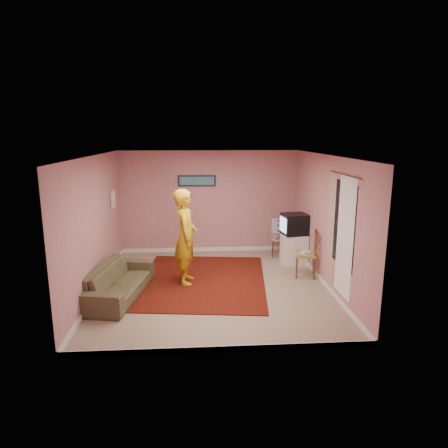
{
  "coord_description": "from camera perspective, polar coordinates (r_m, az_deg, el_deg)",
  "views": [
    {
      "loc": [
        -0.31,
        -7.54,
        2.99
      ],
      "look_at": [
        0.25,
        0.6,
        1.15
      ],
      "focal_mm": 32.0,
      "sensor_mm": 36.0,
      "label": 1
    }
  ],
  "objects": [
    {
      "name": "picture_back",
      "position": [
        10.07,
        -3.89,
        6.18
      ],
      "size": [
        0.95,
        0.04,
        0.28
      ],
      "color": "#16193C",
      "rests_on": "wall_back"
    },
    {
      "name": "window",
      "position": [
        7.28,
        16.67,
        -0.05
      ],
      "size": [
        0.01,
        1.1,
        1.5
      ],
      "primitive_type": "cube",
      "color": "black",
      "rests_on": "wall_right"
    },
    {
      "name": "baseboard_front",
      "position": [
        5.86,
        -0.42,
        -17.45
      ],
      "size": [
        4.5,
        0.02,
        0.1
      ],
      "primitive_type": "cube",
      "color": "silver",
      "rests_on": "ground"
    },
    {
      "name": "tv_cabinet",
      "position": [
        9.54,
        9.93,
        -3.52
      ],
      "size": [
        0.56,
        0.51,
        0.71
      ],
      "primitive_type": "cube",
      "color": "white",
      "rests_on": "ground"
    },
    {
      "name": "wall_left",
      "position": [
        7.97,
        -17.95,
        -0.16
      ],
      "size": [
        0.02,
        5.0,
        2.6
      ],
      "primitive_type": "cube",
      "color": "tan",
      "rests_on": "ground"
    },
    {
      "name": "baseboard_back",
      "position": [
        10.46,
        -2.1,
        -3.62
      ],
      "size": [
        4.5,
        0.02,
        0.1
      ],
      "primitive_type": "cube",
      "color": "silver",
      "rests_on": "ground"
    },
    {
      "name": "wall_front",
      "position": [
        5.33,
        -0.43,
        -5.8
      ],
      "size": [
        4.5,
        0.02,
        2.6
      ],
      "primitive_type": "cube",
      "color": "tan",
      "rests_on": "ground"
    },
    {
      "name": "wall_back",
      "position": [
        10.19,
        -2.16,
        3.15
      ],
      "size": [
        4.5,
        0.02,
        2.6
      ],
      "primitive_type": "cube",
      "color": "tan",
      "rests_on": "ground"
    },
    {
      "name": "blue_throw",
      "position": [
        10.2,
        7.83,
        -0.27
      ],
      "size": [
        0.36,
        0.04,
        0.38
      ],
      "primitive_type": "cube",
      "color": "#97B8F7",
      "rests_on": "chair_a"
    },
    {
      "name": "baseboard_left",
      "position": [
        8.32,
        -17.29,
        -8.58
      ],
      "size": [
        0.02,
        5.0,
        0.1
      ],
      "primitive_type": "cube",
      "color": "silver",
      "rests_on": "ground"
    },
    {
      "name": "curtain_rod",
      "position": [
        7.13,
        16.78,
        6.78
      ],
      "size": [
        0.02,
        1.4,
        0.02
      ],
      "primitive_type": "cylinder",
      "rotation": [
        1.57,
        0.0,
        0.0
      ],
      "color": "brown",
      "rests_on": "wall_right"
    },
    {
      "name": "baseboard_right",
      "position": [
        8.49,
        13.93,
        -7.95
      ],
      "size": [
        0.02,
        5.0,
        0.1
      ],
      "primitive_type": "cube",
      "color": "silver",
      "rests_on": "ground"
    },
    {
      "name": "area_rug",
      "position": [
        8.43,
        -3.19,
        -8.02
      ],
      "size": [
        2.96,
        3.53,
        0.02
      ],
      "primitive_type": "cube",
      "rotation": [
        0.0,
        0.0,
        -0.12
      ],
      "color": "black",
      "rests_on": "ground"
    },
    {
      "name": "chair_b",
      "position": [
        8.68,
        11.67,
        -3.46
      ],
      "size": [
        0.53,
        0.55,
        0.55
      ],
      "rotation": [
        0.0,
        0.0,
        -1.83
      ],
      "color": "tan",
      "rests_on": "ground"
    },
    {
      "name": "person",
      "position": [
        8.08,
        -5.49,
        -1.83
      ],
      "size": [
        0.48,
        0.72,
        1.94
      ],
      "primitive_type": "imported",
      "rotation": [
        0.0,
        0.0,
        1.54
      ],
      "color": "gold",
      "rests_on": "ground"
    },
    {
      "name": "crt_tv",
      "position": [
        9.39,
        10.04,
        -0.02
      ],
      "size": [
        0.62,
        0.57,
        0.48
      ],
      "rotation": [
        0.0,
        0.0,
        0.13
      ],
      "color": "black",
      "rests_on": "tv_cabinet"
    },
    {
      "name": "ceiling",
      "position": [
        7.56,
        -1.63,
        9.74
      ],
      "size": [
        4.5,
        5.0,
        0.02
      ],
      "primitive_type": "cube",
      "color": "white",
      "rests_on": "wall_back"
    },
    {
      "name": "chair_a",
      "position": [
        10.06,
        8.02,
        -1.48
      ],
      "size": [
        0.48,
        0.46,
        0.48
      ],
      "rotation": [
        0.0,
        0.0,
        -0.23
      ],
      "color": "tan",
      "rests_on": "ground"
    },
    {
      "name": "ground",
      "position": [
        8.12,
        -1.51,
        -8.9
      ],
      "size": [
        5.0,
        5.0,
        0.0
      ],
      "primitive_type": "plane",
      "color": "gray",
      "rests_on": "ground"
    },
    {
      "name": "dvd_player",
      "position": [
        10.07,
        8.01,
        -1.8
      ],
      "size": [
        0.43,
        0.35,
        0.06
      ],
      "primitive_type": "cube",
      "rotation": [
        0.0,
        0.0,
        0.24
      ],
      "color": "#B7B6BB",
      "rests_on": "chair_a"
    },
    {
      "name": "wall_right",
      "position": [
        8.14,
        14.46,
        0.32
      ],
      "size": [
        0.02,
        5.0,
        2.6
      ],
      "primitive_type": "cube",
      "color": "tan",
      "rests_on": "ground"
    },
    {
      "name": "sofa",
      "position": [
        7.81,
        -14.85,
        -7.89
      ],
      "size": [
        1.15,
        2.17,
        0.6
      ],
      "primitive_type": "imported",
      "rotation": [
        0.0,
        0.0,
        1.4
      ],
      "color": "#4B472D",
      "rests_on": "ground"
    },
    {
      "name": "curtain_floral",
      "position": [
        7.82,
        14.99,
        -0.59
      ],
      "size": [
        0.01,
        0.35,
        2.1
      ],
      "primitive_type": "cube",
      "color": "beige",
      "rests_on": "wall_right"
    },
    {
      "name": "picture_left",
      "position": [
        9.45,
        -15.57,
        3.48
      ],
      "size": [
        0.04,
        0.38,
        0.42
      ],
      "color": "beige",
      "rests_on": "wall_left"
    },
    {
      "name": "game_console",
      "position": [
        8.7,
        11.64,
        -3.97
      ],
      "size": [
        0.23,
        0.19,
        0.04
      ],
      "primitive_type": "cube",
      "rotation": [
        0.0,
        0.0,
        0.28
      ],
      "color": "white",
      "rests_on": "chair_b"
    },
    {
      "name": "curtain_sheer",
      "position": [
        7.19,
        16.88,
        -1.87
      ],
      "size": [
        0.01,
        0.75,
        2.1
      ],
      "primitive_type": "cube",
      "color": "white",
      "rests_on": "wall_right"
    }
  ]
}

